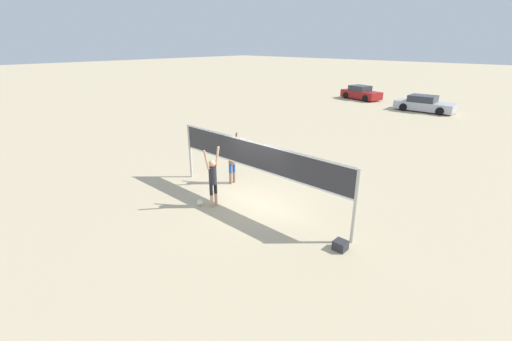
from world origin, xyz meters
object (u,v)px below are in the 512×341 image
object	(u,v)px
player_blocker	(232,158)
parked_car_far	(424,104)
volleyball	(200,202)
parked_car_near	(361,93)
player_spiker	(213,177)
volleyball_net	(256,160)
gear_bag	(340,245)

from	to	relation	value
player_blocker	parked_car_far	distance (m)	21.99
volleyball	player_blocker	bearing A→B (deg)	106.25
parked_car_near	parked_car_far	distance (m)	7.37
player_spiker	player_blocker	xyz separation A→B (m)	(-1.10, 1.96, -0.04)
player_blocker	parked_car_far	bearing A→B (deg)	178.75
volleyball_net	player_blocker	xyz separation A→B (m)	(-2.04, 0.73, -0.56)
volleyball	parked_car_near	distance (m)	27.54
volleyball_net	player_spiker	bearing A→B (deg)	-127.06
player_spiker	parked_car_far	distance (m)	23.95
player_spiker	player_blocker	distance (m)	2.25
volleyball_net	player_blocker	distance (m)	2.23
player_spiker	parked_car_far	bearing A→B (deg)	1.50
volleyball_net	parked_car_far	distance (m)	22.78
volleyball	parked_car_near	world-z (taller)	parked_car_near
player_spiker	parked_car_far	xyz separation A→B (m)	(-0.63, 23.94, -0.56)
player_spiker	parked_car_far	world-z (taller)	player_spiker
volleyball	player_spiker	bearing A→B (deg)	32.98
player_blocker	parked_car_near	world-z (taller)	player_blocker
volleyball_net	parked_car_far	size ratio (longest dim) A/B	1.66
volleyball_net	player_spiker	size ratio (longest dim) A/B	3.57
gear_bag	parked_car_near	distance (m)	28.46
gear_bag	parked_car_far	distance (m)	23.89
volleyball	parked_car_far	xyz separation A→B (m)	(-0.18, 24.23, 0.49)
volleyball_net	parked_car_near	xyz separation A→B (m)	(-8.54, 25.06, -1.06)
volleyball_net	parked_car_near	distance (m)	26.50
volleyball	gear_bag	world-z (taller)	gear_bag
player_spiker	player_blocker	size ratio (longest dim) A/B	1.03
gear_bag	parked_car_far	world-z (taller)	parked_car_far
player_spiker	volleyball	xyz separation A→B (m)	(-0.45, -0.29, -1.05)
parked_car_far	parked_car_near	bearing A→B (deg)	159.48
player_blocker	parked_car_far	world-z (taller)	player_blocker
player_blocker	volleyball	distance (m)	2.56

